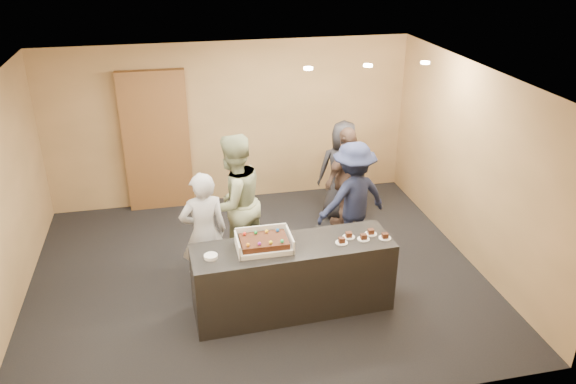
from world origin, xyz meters
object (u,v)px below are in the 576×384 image
object	(u,v)px
plate_stack	(211,256)
person_sage_man	(234,203)
serving_counter	(293,277)
storage_cabinet	(157,142)
sheet_cake	(264,241)
person_dark_suit	(343,171)
person_navy_man	(353,198)
person_brown_extra	(347,177)
cake_box	(264,244)
person_server_grey	(204,233)

from	to	relation	value
plate_stack	person_sage_man	bearing A→B (deg)	71.18
serving_counter	storage_cabinet	world-z (taller)	storage_cabinet
serving_counter	plate_stack	xyz separation A→B (m)	(-0.97, -0.08, 0.47)
serving_counter	plate_stack	distance (m)	1.08
storage_cabinet	plate_stack	xyz separation A→B (m)	(0.56, -3.32, -0.24)
sheet_cake	person_dark_suit	size ratio (longest dim) A/B	0.34
serving_counter	person_sage_man	bearing A→B (deg)	113.22
plate_stack	storage_cabinet	bearing A→B (deg)	99.57
person_navy_man	person_brown_extra	world-z (taller)	person_navy_man
person_dark_suit	sheet_cake	bearing A→B (deg)	65.83
serving_counter	plate_stack	size ratio (longest dim) A/B	15.23
sheet_cake	serving_counter	bearing A→B (deg)	0.00
sheet_cake	person_dark_suit	world-z (taller)	person_dark_suit
plate_stack	person_navy_man	bearing A→B (deg)	31.24
cake_box	plate_stack	bearing A→B (deg)	-170.89
plate_stack	person_navy_man	distance (m)	2.47
serving_counter	person_dark_suit	distance (m)	2.62
person_sage_man	person_brown_extra	xyz separation A→B (m)	(1.86, 0.82, -0.15)
person_server_grey	person_sage_man	bearing A→B (deg)	-139.18
storage_cabinet	person_server_grey	bearing A→B (deg)	-78.30
plate_stack	person_navy_man	xyz separation A→B (m)	(2.11, 1.28, -0.09)
person_sage_man	person_navy_man	size ratio (longest dim) A/B	1.16
plate_stack	serving_counter	bearing A→B (deg)	4.52
person_brown_extra	cake_box	bearing A→B (deg)	18.02
cake_box	person_dark_suit	xyz separation A→B (m)	(1.66, 2.22, -0.14)
plate_stack	person_brown_extra	size ratio (longest dim) A/B	0.10
serving_counter	person_brown_extra	xyz separation A→B (m)	(1.31, 1.98, 0.36)
person_navy_man	storage_cabinet	bearing A→B (deg)	-52.15
storage_cabinet	serving_counter	bearing A→B (deg)	-64.72
plate_stack	person_dark_suit	distance (m)	3.26
person_sage_man	sheet_cake	bearing A→B (deg)	68.48
cake_box	person_dark_suit	world-z (taller)	person_dark_suit
sheet_cake	person_dark_suit	distance (m)	2.80
sheet_cake	person_server_grey	distance (m)	0.94
sheet_cake	plate_stack	world-z (taller)	sheet_cake
person_server_grey	person_brown_extra	distance (m)	2.65
serving_counter	sheet_cake	world-z (taller)	sheet_cake
storage_cabinet	person_brown_extra	size ratio (longest dim) A/B	1.44
cake_box	person_navy_man	distance (m)	1.90
person_navy_man	person_dark_suit	distance (m)	1.05
sheet_cake	person_sage_man	distance (m)	1.17
person_server_grey	person_dark_suit	xyz separation A→B (m)	(2.31, 1.59, -0.02)
serving_counter	person_brown_extra	world-z (taller)	person_brown_extra
person_navy_man	sheet_cake	bearing A→B (deg)	24.21
cake_box	sheet_cake	xyz separation A→B (m)	(-0.00, -0.02, 0.05)
sheet_cake	person_navy_man	distance (m)	1.92
person_brown_extra	person_dark_suit	size ratio (longest dim) A/B	1.00
storage_cabinet	cake_box	xyz separation A→B (m)	(1.19, -3.22, -0.21)
serving_counter	person_server_grey	xyz separation A→B (m)	(-0.99, 0.65, 0.37)
cake_box	person_dark_suit	size ratio (longest dim) A/B	0.40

